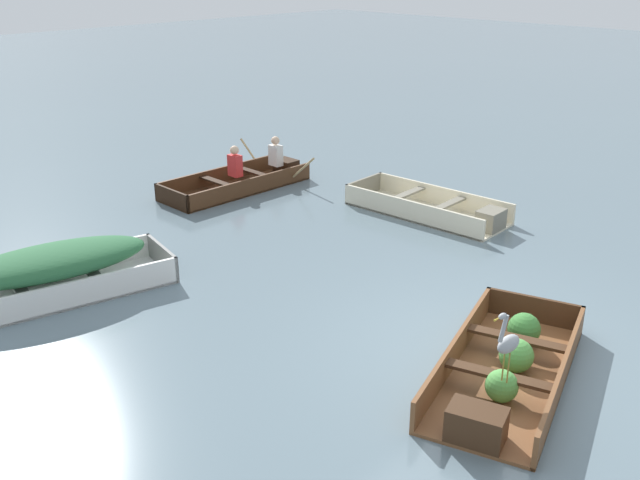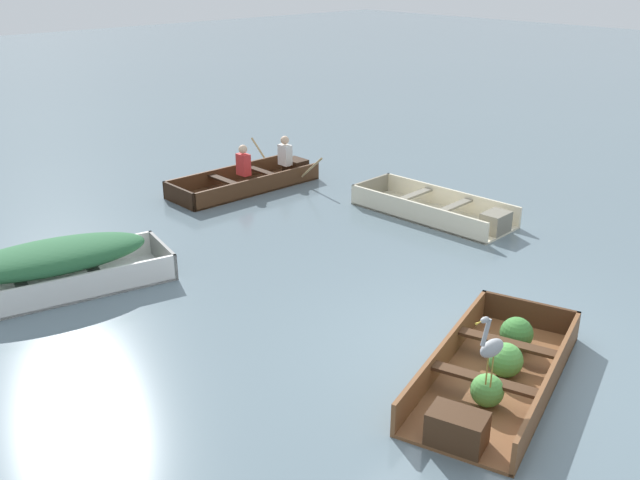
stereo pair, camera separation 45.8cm
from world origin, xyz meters
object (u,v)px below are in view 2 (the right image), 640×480
at_px(skiff_white_mid_moored, 50,264).
at_px(rowboat_dark_varnish_with_crew, 252,178).
at_px(skiff_cream_near_moored, 439,211).
at_px(dinghy_wooden_brown_foreground, 496,372).
at_px(heron_on_dinghy, 491,346).

distance_m(skiff_white_mid_moored, rowboat_dark_varnish_with_crew, 5.50).
bearing_deg(skiff_cream_near_moored, dinghy_wooden_brown_foreground, -135.08).
height_order(dinghy_wooden_brown_foreground, skiff_cream_near_moored, dinghy_wooden_brown_foreground).
bearing_deg(rowboat_dark_varnish_with_crew, skiff_white_mid_moored, -158.96).
bearing_deg(heron_on_dinghy, skiff_white_mid_moored, 107.78).
relative_size(dinghy_wooden_brown_foreground, skiff_white_mid_moored, 0.93).
distance_m(dinghy_wooden_brown_foreground, skiff_cream_near_moored, 5.44).
relative_size(rowboat_dark_varnish_with_crew, heron_on_dinghy, 3.76).
height_order(skiff_white_mid_moored, heron_on_dinghy, heron_on_dinghy).
relative_size(skiff_cream_near_moored, rowboat_dark_varnish_with_crew, 0.97).
height_order(dinghy_wooden_brown_foreground, heron_on_dinghy, heron_on_dinghy).
xyz_separation_m(skiff_cream_near_moored, heron_on_dinghy, (-4.53, -4.17, 0.77)).
bearing_deg(heron_on_dinghy, dinghy_wooden_brown_foreground, 25.72).
bearing_deg(skiff_white_mid_moored, skiff_cream_near_moored, -15.97).
xyz_separation_m(skiff_white_mid_moored, heron_on_dinghy, (1.93, -6.02, 0.48)).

